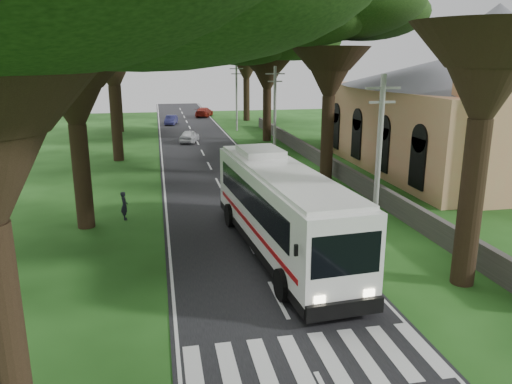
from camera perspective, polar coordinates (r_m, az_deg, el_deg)
name	(u,v)px	position (r m, az deg, el deg)	size (l,w,h in m)	color
ground	(293,328)	(17.17, 4.20, -15.21)	(140.00, 140.00, 0.00)	#1A4112
road	(211,169)	(40.40, -5.19, 2.68)	(8.00, 120.00, 0.04)	black
crosswalk	(310,363)	(15.54, 6.25, -18.82)	(8.00, 3.00, 0.01)	silver
property_wall	(322,160)	(41.22, 7.50, 3.70)	(0.35, 50.00, 1.20)	#383533
church	(442,107)	(42.15, 20.45, 9.07)	(14.00, 24.00, 11.60)	#E59970
pole_near	(378,162)	(22.84, 13.80, 3.37)	(1.60, 0.24, 8.00)	gray
pole_mid	(275,114)	(41.62, 2.16, 8.92)	(1.60, 0.24, 8.00)	gray
pole_far	(237,96)	(61.18, -2.24, 10.89)	(1.60, 0.24, 8.00)	gray
tree_l_mida	(66,8)	(26.65, -20.86, 19.03)	(13.47, 13.47, 13.91)	black
tree_l_midb	(107,2)	(44.60, -16.62, 20.06)	(14.10, 14.10, 16.12)	black
tree_l_far	(113,35)	(62.47, -15.99, 16.85)	(12.82, 12.82, 14.07)	black
tree_r_mida	(332,5)	(36.49, 8.69, 20.37)	(12.43, 12.43, 14.98)	black
tree_r_midb	(267,35)	(53.57, 1.32, 17.55)	(13.80, 13.80, 14.01)	black
tree_r_far	(246,35)	(71.44, -1.13, 17.50)	(12.50, 12.50, 14.51)	black
coach_bus	(280,208)	(22.46, 2.81, -1.82)	(3.93, 13.56, 3.95)	white
distant_car_a	(189,136)	(53.21, -7.62, 6.35)	(1.54, 3.83, 1.30)	silver
distant_car_b	(171,120)	(68.22, -9.68, 8.13)	(1.28, 3.67, 1.21)	navy
distant_car_c	(204,112)	(76.84, -5.96, 9.09)	(1.95, 4.79, 1.39)	maroon
pedestrian	(124,206)	(28.35, -14.81, -1.52)	(0.58, 0.38, 1.58)	black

